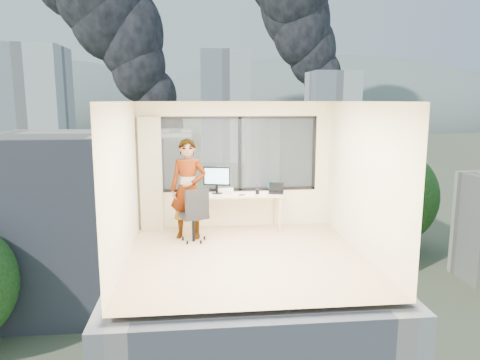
{
  "coord_description": "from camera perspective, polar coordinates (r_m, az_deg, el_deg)",
  "views": [
    {
      "loc": [
        -0.86,
        -7.27,
        2.61
      ],
      "look_at": [
        0.0,
        1.0,
        1.15
      ],
      "focal_mm": 33.83,
      "sensor_mm": 36.0,
      "label": 1
    }
  ],
  "objects": [
    {
      "name": "window_wall",
      "position": [
        9.37,
        -0.33,
        3.32
      ],
      "size": [
        3.3,
        0.16,
        1.55
      ],
      "primitive_type": null,
      "color": "black",
      "rests_on": "ground"
    },
    {
      "name": "floor",
      "position": [
        7.77,
        0.77,
        -9.67
      ],
      "size": [
        4.0,
        4.0,
        0.01
      ],
      "primitive_type": "cube",
      "color": "#D0AF87",
      "rests_on": "ground"
    },
    {
      "name": "tree_c",
      "position": [
        53.77,
        19.42,
        -3.07
      ],
      "size": [
        8.4,
        8.4,
        10.0
      ],
      "primitive_type": null,
      "color": "#184316",
      "rests_on": "exterior_ground"
    },
    {
      "name": "wall_right",
      "position": [
        7.92,
        15.33,
        0.08
      ],
      "size": [
        0.01,
        4.0,
        2.6
      ],
      "primitive_type": "cube",
      "color": "beige",
      "rests_on": "ground"
    },
    {
      "name": "handbag",
      "position": [
        9.48,
        4.25,
        -0.71
      ],
      "size": [
        0.28,
        0.15,
        0.22
      ],
      "primitive_type": "ellipsoid",
      "rotation": [
        0.0,
        0.0,
        0.02
      ],
      "color": "#0C4B4C",
      "rests_on": "desk"
    },
    {
      "name": "laptop",
      "position": [
        9.21,
        4.56,
        -1.1
      ],
      "size": [
        0.37,
        0.38,
        0.19
      ],
      "primitive_type": null,
      "rotation": [
        0.0,
        0.0,
        -0.25
      ],
      "color": "black",
      "rests_on": "desk"
    },
    {
      "name": "near_bldg_a",
      "position": [
        39.34,
        -17.74,
        -4.65
      ],
      "size": [
        16.0,
        12.0,
        14.0
      ],
      "primitive_type": "cube",
      "color": "beige",
      "rests_on": "exterior_ground"
    },
    {
      "name": "desk",
      "position": [
        9.24,
        -0.42,
        -4.03
      ],
      "size": [
        1.8,
        0.6,
        0.75
      ],
      "primitive_type": "cube",
      "color": "beige",
      "rests_on": "floor"
    },
    {
      "name": "chair",
      "position": [
        8.5,
        -5.9,
        -4.3
      ],
      "size": [
        0.68,
        0.68,
        1.05
      ],
      "primitive_type": null,
      "rotation": [
        0.0,
        0.0,
        0.34
      ],
      "color": "black",
      "rests_on": "floor"
    },
    {
      "name": "ceiling",
      "position": [
        7.32,
        0.82,
        9.88
      ],
      "size": [
        4.0,
        4.0,
        0.01
      ],
      "primitive_type": "cube",
      "color": "white",
      "rests_on": "ground"
    },
    {
      "name": "far_tower_a",
      "position": [
        107.85,
        -24.62,
        7.7
      ],
      "size": [
        14.0,
        14.0,
        28.0
      ],
      "primitive_type": "cube",
      "color": "silver",
      "rests_on": "exterior_ground"
    },
    {
      "name": "person",
      "position": [
        8.65,
        -6.55,
        -1.14
      ],
      "size": [
        0.78,
        0.59,
        1.91
      ],
      "primitive_type": "imported",
      "rotation": [
        0.0,
        0.0,
        -0.21
      ],
      "color": "#2D2D33",
      "rests_on": "floor"
    },
    {
      "name": "monitor",
      "position": [
        9.16,
        -2.92,
        0.02
      ],
      "size": [
        0.57,
        0.26,
        0.56
      ],
      "primitive_type": null,
      "rotation": [
        0.0,
        0.0,
        -0.27
      ],
      "color": "black",
      "rests_on": "desk"
    },
    {
      "name": "tree_b",
      "position": [
        28.44,
        4.65,
        -15.26
      ],
      "size": [
        7.6,
        7.6,
        9.0
      ],
      "primitive_type": null,
      "color": "#184316",
      "rests_on": "exterior_ground"
    },
    {
      "name": "wall_front",
      "position": [
        5.49,
        3.24,
        -3.86
      ],
      "size": [
        4.0,
        0.01,
        2.6
      ],
      "primitive_type": "cube",
      "color": "beige",
      "rests_on": "ground"
    },
    {
      "name": "exterior_ground",
      "position": [
        128.35,
        -5.5,
        2.5
      ],
      "size": [
        400.0,
        400.0,
        0.04
      ],
      "primitive_type": "cube",
      "color": "#515B3D",
      "rests_on": "ground"
    },
    {
      "name": "far_tower_d",
      "position": [
        168.11,
        -26.74,
        7.01
      ],
      "size": [
        16.0,
        14.0,
        22.0
      ],
      "primitive_type": "cube",
      "color": "silver",
      "rests_on": "exterior_ground"
    },
    {
      "name": "far_tower_c",
      "position": [
        154.28,
        11.49,
        8.44
      ],
      "size": [
        15.0,
        15.0,
        26.0
      ],
      "primitive_type": "cube",
      "color": "silver",
      "rests_on": "exterior_ground"
    },
    {
      "name": "hill_b",
      "position": [
        342.86,
        11.27,
        7.02
      ],
      "size": [
        300.0,
        220.0,
        96.0
      ],
      "primitive_type": "ellipsoid",
      "color": "slate",
      "rests_on": "exterior_ground"
    },
    {
      "name": "curtain",
      "position": [
        9.3,
        -11.17,
        0.74
      ],
      "size": [
        0.45,
        0.14,
        2.3
      ],
      "primitive_type": "cube",
      "color": "beige",
      "rests_on": "floor"
    },
    {
      "name": "smoke_plume_b",
      "position": [
        187.45,
        12.01,
        17.25
      ],
      "size": [
        30.0,
        18.0,
        70.0
      ],
      "primitive_type": null,
      "color": "black",
      "rests_on": "exterior_ground"
    },
    {
      "name": "game_console",
      "position": [
        9.34,
        -1.93,
        -1.27
      ],
      "size": [
        0.39,
        0.35,
        0.08
      ],
      "primitive_type": "cube",
      "rotation": [
        0.0,
        0.0,
        -0.19
      ],
      "color": "white",
      "rests_on": "desk"
    },
    {
      "name": "near_bldg_b",
      "position": [
        47.84,
        9.77,
        -0.54
      ],
      "size": [
        14.0,
        13.0,
        16.0
      ],
      "primitive_type": "cube",
      "color": "white",
      "rests_on": "exterior_ground"
    },
    {
      "name": "far_tower_b",
      "position": [
        127.58,
        -1.97,
        9.25
      ],
      "size": [
        13.0,
        13.0,
        30.0
      ],
      "primitive_type": "cube",
      "color": "silver",
      "rests_on": "exterior_ground"
    },
    {
      "name": "wall_left",
      "position": [
        7.47,
        -14.62,
        -0.46
      ],
      "size": [
        0.01,
        4.0,
        2.6
      ],
      "primitive_type": "cube",
      "color": "beige",
      "rests_on": "ground"
    },
    {
      "name": "hill_a",
      "position": [
        348.67,
        -26.07,
        6.25
      ],
      "size": [
        288.0,
        216.0,
        90.0
      ],
      "primitive_type": "ellipsoid",
      "color": "slate",
      "rests_on": "exterior_ground"
    },
    {
      "name": "pen_cup",
      "position": [
        9.14,
        2.21,
        -1.48
      ],
      "size": [
        0.09,
        0.09,
        0.1
      ],
      "primitive_type": "cylinder",
      "rotation": [
        0.0,
        0.0,
        -0.22
      ],
      "color": "black",
      "rests_on": "desk"
    },
    {
      "name": "cellphone",
      "position": [
        9.03,
        0.21,
        -1.88
      ],
      "size": [
        0.13,
        0.09,
        0.01
      ],
      "primitive_type": "cube",
      "rotation": [
        0.0,
        0.0,
        0.32
      ],
      "color": "black",
      "rests_on": "desk"
    }
  ]
}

